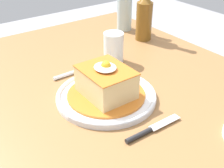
% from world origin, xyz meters
% --- Properties ---
extents(dining_table, '(1.17, 0.84, 0.76)m').
position_xyz_m(dining_table, '(0.00, 0.00, 0.64)').
color(dining_table, olive).
rests_on(dining_table, ground_plane).
extents(main_plate, '(0.28, 0.28, 0.02)m').
position_xyz_m(main_plate, '(0.04, -0.08, 0.77)').
color(main_plate, white).
rests_on(main_plate, dining_table).
extents(sandwich_meal, '(0.22, 0.22, 0.11)m').
position_xyz_m(sandwich_meal, '(0.04, -0.08, 0.81)').
color(sandwich_meal, '#C66B23').
rests_on(sandwich_meal, main_plate).
extents(fork, '(0.02, 0.14, 0.01)m').
position_xyz_m(fork, '(-0.14, -0.09, 0.76)').
color(fork, silver).
rests_on(fork, dining_table).
extents(knife, '(0.02, 0.17, 0.01)m').
position_xyz_m(knife, '(0.22, -0.09, 0.76)').
color(knife, '#262628').
rests_on(knife, dining_table).
extents(beer_bottle_clear, '(0.06, 0.06, 0.27)m').
position_xyz_m(beer_bottle_clear, '(-0.36, 0.30, 0.86)').
color(beer_bottle_clear, '#ADC6CC').
rests_on(beer_bottle_clear, dining_table).
extents(beer_bottle_amber, '(0.06, 0.06, 0.27)m').
position_xyz_m(beer_bottle_amber, '(-0.23, 0.29, 0.86)').
color(beer_bottle_amber, brown).
rests_on(beer_bottle_amber, dining_table).
extents(drinking_glass, '(0.07, 0.07, 0.10)m').
position_xyz_m(drinking_glass, '(-0.13, 0.08, 0.80)').
color(drinking_glass, gold).
rests_on(drinking_glass, dining_table).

